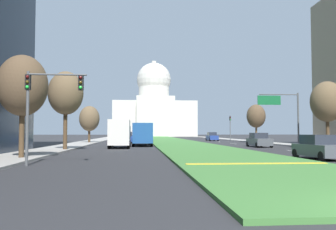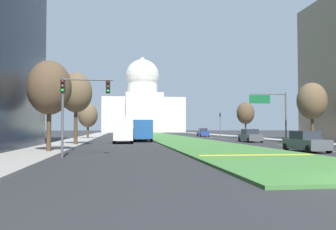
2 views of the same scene
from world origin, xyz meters
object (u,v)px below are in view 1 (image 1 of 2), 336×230
Objects in this scene: sedan_midblock at (259,140)px; overhead_guide_sign at (283,109)px; street_tree_left_near at (23,86)px; capitol_building at (154,111)px; street_tree_left_far at (89,119)px; sedan_far_horizon at (212,137)px; box_truck_delivery at (120,133)px; traffic_light_far_right at (230,125)px; street_tree_right_mid at (327,102)px; sedan_lead_stopped at (319,148)px; sedan_distant at (127,138)px; traffic_light_near_left at (43,97)px; street_tree_left_mid at (66,94)px; city_bus at (142,132)px; sedan_very_far at (129,136)px; street_tree_right_far at (256,116)px.

overhead_guide_sign is at bearing -28.64° from sedan_midblock.
capitol_building is at bearing 83.34° from street_tree_left_near.
overhead_guide_sign reaches higher than sedan_midblock.
street_tree_left_near is 34.17m from street_tree_left_far.
box_truck_delivery reaches higher than sedan_far_horizon.
capitol_building is 88.51m from street_tree_left_far.
street_tree_left_far is (-26.82, -12.51, 0.70)m from traffic_light_far_right.
sedan_lead_stopped is (-8.21, -13.57, -4.32)m from street_tree_right_mid.
sedan_distant is at bearing -142.45° from sedan_far_horizon.
traffic_light_far_right is 1.16× the size of sedan_midblock.
traffic_light_near_left is at bearing -98.50° from box_truck_delivery.
street_tree_left_far is at bearing -178.21° from sedan_distant.
sedan_distant is (-14.05, 35.79, 0.08)m from sedan_lead_stopped.
street_tree_right_mid is at bearing -44.95° from sedan_distant.
street_tree_left_mid reaches higher than sedan_midblock.
street_tree_left_mid is at bearing -163.41° from sedan_midblock.
street_tree_right_mid is at bearing -87.35° from traffic_light_far_right.
traffic_light_near_left is 28.84m from city_bus.
sedan_far_horizon is at bearing 98.46° from street_tree_right_mid.
city_bus is (-14.11, 6.22, 0.96)m from sedan_midblock.
sedan_midblock is at bearing -85.44° from capitol_building.
street_tree_right_mid reaches higher than overhead_guide_sign.
traffic_light_far_right is 0.81× the size of box_truck_delivery.
sedan_very_far is at bearing 114.37° from street_tree_right_mid.
box_truck_delivery reaches higher than city_bus.
city_bus is (7.70, 12.72, -3.87)m from street_tree_left_mid.
sedan_far_horizon is 35.49m from box_truck_delivery.
street_tree_right_mid reaches higher than city_bus.
street_tree_left_far is at bearing 94.12° from traffic_light_near_left.
street_tree_left_mid reaches higher than city_bus.
street_tree_left_mid reaches higher than street_tree_right_far.
street_tree_right_mid is 31.74m from sedan_distant.
capitol_building reaches higher than street_tree_left_far.
sedan_far_horizon reaches higher than sedan_very_far.
sedan_distant is at bearing 111.44° from sedan_lead_stopped.
traffic_light_near_left is 1.16× the size of sedan_midblock.
sedan_midblock is 23.58m from sedan_distant.
street_tree_right_mid is at bearing -43.05° from sedan_midblock.
street_tree_left_near is 62.77m from sedan_very_far.
overhead_guide_sign is at bearing 42.52° from traffic_light_near_left.
traffic_light_near_left is 56.50m from traffic_light_far_right.
sedan_midblock is at bearing -69.25° from sedan_very_far.
street_tree_left_near is 1.07× the size of street_tree_right_far.
street_tree_right_far is at bearing -50.47° from sedan_very_far.
street_tree_left_far is at bearing 142.22° from street_tree_right_mid.
street_tree_left_far is (-14.38, -87.09, -6.59)m from capitol_building.
street_tree_left_mid is (-24.36, -5.11, 1.02)m from overhead_guide_sign.
street_tree_left_mid is (-1.93, 15.47, 1.84)m from traffic_light_near_left.
street_tree_left_near is at bearing -147.18° from overhead_guide_sign.
street_tree_right_far reaches higher than city_bus.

